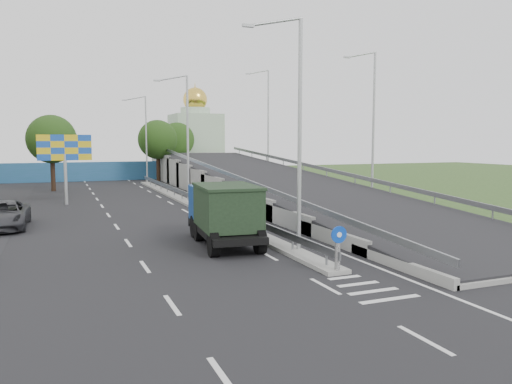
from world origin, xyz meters
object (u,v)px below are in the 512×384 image
lamp_post_mid (185,131)px  lamp_post_far (145,134)px  parked_car_c (3,215)px  sign_bollard (338,248)px  lamp_post_near (296,122)px  church (196,139)px  billboard (65,152)px  dump_truck (223,211)px

lamp_post_mid → lamp_post_far: size_ratio=1.00×
lamp_post_far → parked_car_c: lamp_post_far is taller
sign_bollard → lamp_post_near: size_ratio=0.17×
lamp_post_mid → church: size_ratio=0.73×
lamp_post_near → parked_car_c: 18.05m
sign_bollard → billboard: bearing=109.2°
lamp_post_far → church: size_ratio=0.73×
lamp_post_mid → parked_car_c: (-12.68, -8.17, -5.02)m
lamp_post_near → lamp_post_mid: bearing=90.0°
dump_truck → parked_car_c: (-10.39, 8.62, -0.84)m
lamp_post_near → lamp_post_mid: 20.00m
lamp_post_far → billboard: (-9.11, -18.00, -1.62)m
lamp_post_near → church: bearing=79.6°
church → parked_car_c: size_ratio=2.43×
lamp_post_near → lamp_post_mid: (0.00, 20.00, 0.00)m
billboard → parked_car_c: size_ratio=0.97×
lamp_post_near → parked_car_c: (-12.68, 11.83, -5.02)m
lamp_post_near → lamp_post_mid: size_ratio=1.00×
lamp_post_near → church: (9.89, 54.00, -0.50)m
sign_bollard → billboard: billboard is taller
dump_truck → parked_car_c: dump_truck is taller
lamp_post_far → dump_truck: bearing=-93.6°
church → lamp_post_near: bearing=-100.4°
lamp_post_mid → dump_truck: (-2.29, -16.80, -4.17)m
sign_bollard → billboard: 27.53m
church → dump_truck: 52.36m
sign_bollard → lamp_post_far: 44.08m
lamp_post_mid → billboard: lamp_post_mid is taller
billboard → lamp_post_near: bearing=-67.5°
lamp_post_far → parked_car_c: size_ratio=1.77×
lamp_post_near → lamp_post_mid: same height
lamp_post_far → dump_truck: lamp_post_far is taller
lamp_post_far → church: 17.15m
lamp_post_far → lamp_post_near: bearing=-90.0°
lamp_post_far → billboard: lamp_post_far is taller
church → dump_truck: church is taller
billboard → dump_truck: bearing=-70.1°
church → parked_car_c: bearing=-118.2°
lamp_post_mid → parked_car_c: size_ratio=1.77×
lamp_post_far → dump_truck: (-2.29, -36.80, -4.17)m
lamp_post_mid → church: bearing=73.8°
billboard → parked_car_c: 11.30m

